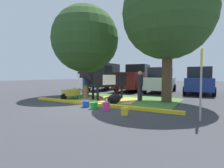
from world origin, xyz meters
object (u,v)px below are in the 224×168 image
at_px(calf_lying, 114,99).
at_px(wheelbarrow, 71,93).
at_px(cow_holstein, 106,80).
at_px(bucket_pink, 106,106).
at_px(person_handler, 85,84).
at_px(sedan_blue, 199,81).
at_px(parking_sign, 201,71).
at_px(bucket_blue, 86,104).
at_px(suv_black, 105,77).
at_px(pickup_truck_black, 135,78).
at_px(person_visitor_near, 140,85).
at_px(shade_tree_left, 85,39).
at_px(hatchback_white, 160,80).
at_px(shade_tree_right, 168,14).
at_px(bucket_yellow, 125,111).
at_px(bucket_green, 94,105).

xyz_separation_m(calf_lying, wheelbarrow, (-3.01, 0.10, 0.15)).
bearing_deg(cow_holstein, bucket_pink, -58.54).
height_order(person_handler, sedan_blue, sedan_blue).
relative_size(wheelbarrow, parking_sign, 0.74).
bearing_deg(bucket_blue, cow_holstein, 101.34).
bearing_deg(suv_black, bucket_pink, -57.77).
relative_size(wheelbarrow, suv_black, 0.35).
height_order(cow_holstein, pickup_truck_black, pickup_truck_black).
bearing_deg(person_visitor_near, cow_holstein, -167.06).
xyz_separation_m(shade_tree_left, wheelbarrow, (0.24, -1.72, -3.45)).
height_order(calf_lying, bucket_blue, calf_lying).
distance_m(person_visitor_near, wheelbarrow, 4.08).
height_order(person_visitor_near, suv_black, suv_black).
distance_m(shade_tree_left, pickup_truck_black, 6.17).
xyz_separation_m(cow_holstein, hatchback_white, (1.75, 5.57, -0.15)).
xyz_separation_m(shade_tree_right, calf_lying, (-2.19, -1.71, -4.31)).
height_order(shade_tree_left, cow_holstein, shade_tree_left).
height_order(person_visitor_near, hatchback_white, hatchback_white).
distance_m(shade_tree_left, person_handler, 3.35).
bearing_deg(bucket_pink, bucket_blue, 171.41).
distance_m(bucket_blue, sedan_blue, 9.50).
xyz_separation_m(shade_tree_right, parking_sign, (1.73, -3.31, -3.00)).
xyz_separation_m(suv_black, sedan_blue, (8.12, 0.41, -0.29)).
distance_m(calf_lying, person_handler, 2.44).
bearing_deg(bucket_blue, bucket_yellow, -14.05).
relative_size(calf_lying, pickup_truck_black, 0.24).
height_order(cow_holstein, bucket_blue, cow_holstein).
bearing_deg(wheelbarrow, bucket_pink, -26.40).
bearing_deg(cow_holstein, wheelbarrow, -153.36).
relative_size(bucket_blue, sedan_blue, 0.08).
distance_m(wheelbarrow, bucket_blue, 2.90).
bearing_deg(person_handler, parking_sign, -19.42).
bearing_deg(suv_black, shade_tree_left, -73.38).
distance_m(calf_lying, hatchback_white, 6.69).
height_order(parking_sign, bucket_blue, parking_sign).
relative_size(parking_sign, hatchback_white, 0.49).
distance_m(person_visitor_near, bucket_pink, 3.25).
bearing_deg(bucket_pink, pickup_truck_black, 104.99).
xyz_separation_m(shade_tree_right, bucket_yellow, (-0.65, -3.73, -4.41)).
xyz_separation_m(shade_tree_right, person_handler, (-4.47, -1.12, -3.68)).
relative_size(parking_sign, bucket_green, 6.88).
xyz_separation_m(bucket_pink, sedan_blue, (2.88, 8.73, 0.81)).
height_order(calf_lying, hatchback_white, hatchback_white).
distance_m(bucket_yellow, sedan_blue, 9.32).
distance_m(cow_holstein, pickup_truck_black, 6.16).
relative_size(calf_lying, bucket_pink, 3.97).
xyz_separation_m(shade_tree_left, bucket_green, (3.20, -3.47, -3.68)).
xyz_separation_m(bucket_blue, pickup_truck_black, (-1.21, 8.66, 0.97)).
bearing_deg(bucket_pink, shade_tree_right, 64.01).
xyz_separation_m(bucket_blue, bucket_green, (0.55, -0.16, 0.00)).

